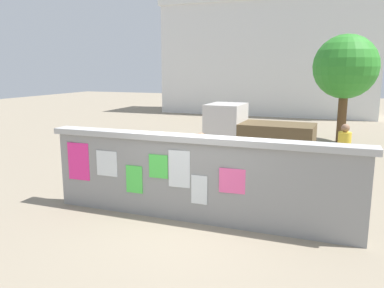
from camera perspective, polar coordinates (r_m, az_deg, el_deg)
ground at (r=15.48m, az=10.90°, el=-0.47°), size 60.00×60.00×0.00m
poster_wall at (r=7.71m, az=0.62°, el=-5.03°), size 6.56×0.42×1.75m
auto_rickshaw_truck at (r=13.33m, az=9.10°, el=1.68°), size 3.65×1.63×1.85m
motorcycle at (r=10.61m, az=-4.14°, el=-3.03°), size 1.90×0.56×0.87m
bicycle_near at (r=9.50m, az=12.95°, el=-5.59°), size 1.69×0.48×0.95m
person_walking at (r=11.01m, az=21.59°, el=-0.48°), size 0.47×0.47×1.62m
person_bystander at (r=8.86m, az=1.34°, el=-2.34°), size 0.42×0.42×1.62m
tree_roadside at (r=17.20m, az=21.80°, el=10.49°), size 2.61×2.61×4.44m
building_background at (r=27.36m, az=11.13°, el=12.65°), size 14.28×4.50×7.75m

